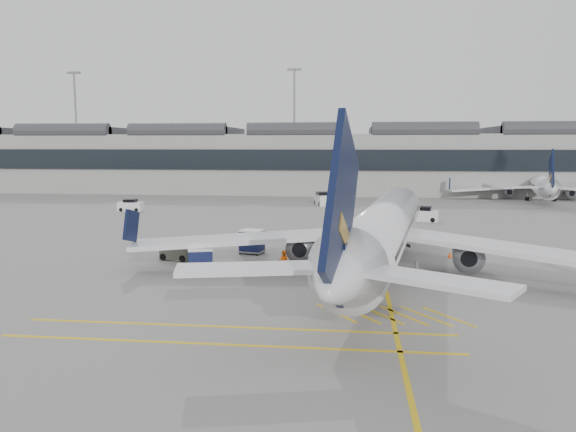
# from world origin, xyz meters

# --- Properties ---
(ground) EXTENTS (220.00, 220.00, 0.00)m
(ground) POSITION_xyz_m (0.00, 0.00, 0.00)
(ground) COLOR gray
(ground) RESTS_ON ground
(terminal) EXTENTS (200.00, 20.45, 12.40)m
(terminal) POSITION_xyz_m (0.00, 71.93, 6.14)
(terminal) COLOR #9E9E99
(terminal) RESTS_ON ground
(light_masts) EXTENTS (113.00, 0.60, 25.45)m
(light_masts) POSITION_xyz_m (-1.67, 86.00, 14.49)
(light_masts) COLOR slate
(light_masts) RESTS_ON ground
(apron_markings) EXTENTS (0.25, 60.00, 0.01)m
(apron_markings) POSITION_xyz_m (10.00, 10.00, 0.01)
(apron_markings) COLOR gold
(apron_markings) RESTS_ON ground
(airliner_main) EXTENTS (36.28, 39.93, 10.67)m
(airliner_main) POSITION_xyz_m (9.92, 2.63, 3.14)
(airliner_main) COLOR white
(airliner_main) RESTS_ON ground
(airliner_far) EXTENTS (28.90, 31.88, 8.57)m
(airliner_far) POSITION_xyz_m (38.67, 59.78, 2.52)
(airliner_far) COLOR white
(airliner_far) RESTS_ON ground
(belt_loader) EXTENTS (4.17, 1.62, 1.68)m
(belt_loader) POSITION_xyz_m (10.38, 11.96, 0.49)
(belt_loader) COLOR beige
(belt_loader) RESTS_ON ground
(baggage_cart_a) EXTENTS (1.84, 1.64, 1.65)m
(baggage_cart_a) POSITION_xyz_m (3.93, 8.97, 0.88)
(baggage_cart_a) COLOR gray
(baggage_cart_a) RESTS_ON ground
(baggage_cart_b) EXTENTS (2.00, 1.72, 1.92)m
(baggage_cart_b) POSITION_xyz_m (5.24, 7.42, 1.03)
(baggage_cart_b) COLOR gray
(baggage_cart_b) RESTS_ON ground
(baggage_cart_c) EXTENTS (2.18, 1.97, 1.91)m
(baggage_cart_c) POSITION_xyz_m (-2.83, 0.97, 1.02)
(baggage_cart_c) COLOR gray
(baggage_cart_c) RESTS_ON ground
(baggage_cart_d) EXTENTS (2.25, 2.00, 2.02)m
(baggage_cart_d) POSITION_xyz_m (-0.61, 9.18, 1.08)
(baggage_cart_d) COLOR gray
(baggage_cart_d) RESTS_ON ground
(ramp_agent_a) EXTENTS (0.85, 0.86, 2.01)m
(ramp_agent_a) POSITION_xyz_m (7.58, 4.76, 1.00)
(ramp_agent_a) COLOR #DE410B
(ramp_agent_a) RESTS_ON ground
(ramp_agent_b) EXTENTS (0.78, 0.62, 1.57)m
(ramp_agent_b) POSITION_xyz_m (2.88, 2.74, 0.78)
(ramp_agent_b) COLOR #EC5E0C
(ramp_agent_b) RESTS_ON ground
(pushback_tug) EXTENTS (2.87, 2.19, 1.42)m
(pushback_tug) POSITION_xyz_m (-6.05, 5.95, 0.63)
(pushback_tug) COLOR #54574A
(pushback_tug) RESTS_ON ground
(safety_cone_nose) EXTENTS (0.33, 0.33, 0.46)m
(safety_cone_nose) POSITION_xyz_m (12.87, 24.13, 0.23)
(safety_cone_nose) COLOR #F24C0A
(safety_cone_nose) RESTS_ON ground
(safety_cone_engine) EXTENTS (0.38, 0.38, 0.53)m
(safety_cone_engine) POSITION_xyz_m (15.80, 9.33, 0.26)
(safety_cone_engine) COLOR #F24C0A
(safety_cone_engine) RESTS_ON ground
(service_van_left) EXTENTS (3.31, 1.75, 1.67)m
(service_van_left) POSITION_xyz_m (-22.71, 37.17, 0.75)
(service_van_left) COLOR silver
(service_van_left) RESTS_ON ground
(service_van_mid) EXTENTS (3.14, 4.45, 2.07)m
(service_van_mid) POSITION_xyz_m (3.40, 47.99, 0.93)
(service_van_mid) COLOR silver
(service_van_mid) RESTS_ON ground
(service_van_right) EXTENTS (3.70, 2.45, 1.75)m
(service_van_right) POSITION_xyz_m (16.38, 31.48, 0.78)
(service_van_right) COLOR silver
(service_van_right) RESTS_ON ground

